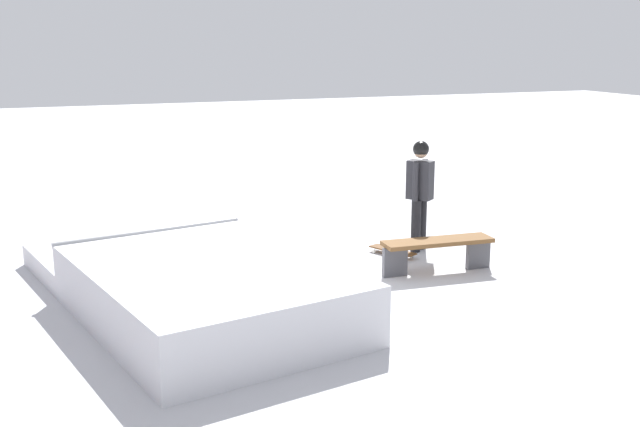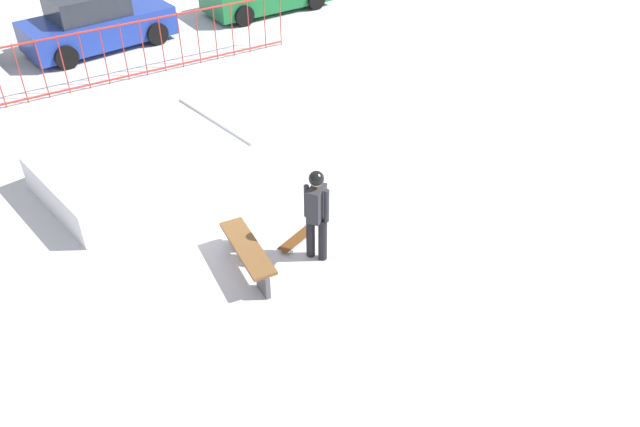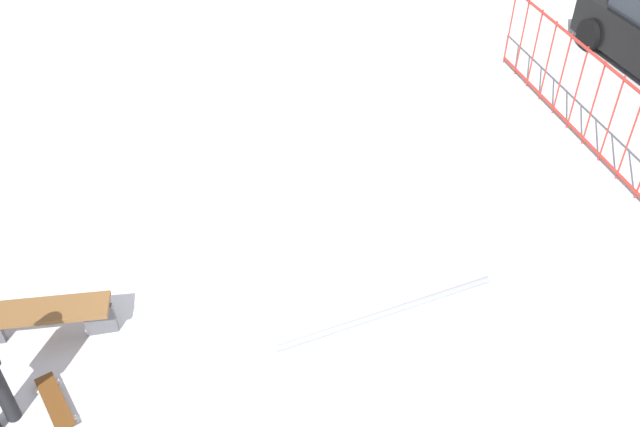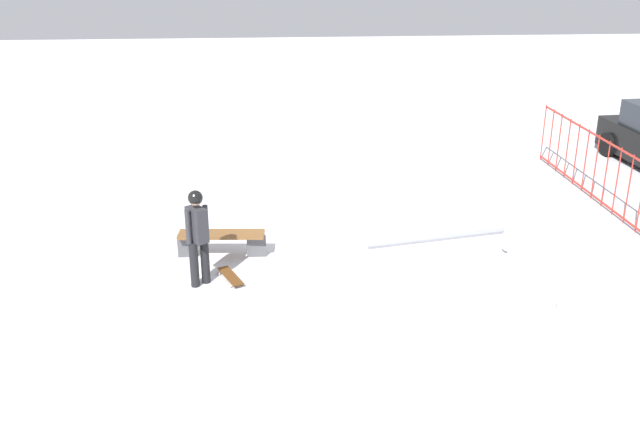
{
  "view_description": "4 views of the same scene",
  "coord_description": "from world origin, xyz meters",
  "px_view_note": "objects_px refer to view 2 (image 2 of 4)",
  "views": [
    {
      "loc": [
        -8.98,
        2.84,
        3.29
      ],
      "look_at": [
        0.72,
        -0.97,
        0.9
      ],
      "focal_mm": 43.65,
      "sensor_mm": 36.0,
      "label": 1
    },
    {
      "loc": [
        -2.72,
        -10.07,
        7.05
      ],
      "look_at": [
        1.41,
        -3.02,
        1.0
      ],
      "focal_mm": 35.54,
      "sensor_mm": 36.0,
      "label": 2
    },
    {
      "loc": [
        6.01,
        -0.45,
        6.14
      ],
      "look_at": [
        -0.62,
        0.9,
        0.6
      ],
      "focal_mm": 37.44,
      "sensor_mm": 36.0,
      "label": 3
    },
    {
      "loc": [
        12.72,
        -1.66,
        5.71
      ],
      "look_at": [
        0.5,
        -0.75,
        0.9
      ],
      "focal_mm": 40.33,
      "sensor_mm": 36.0,
      "label": 4
    }
  ],
  "objects_px": {
    "skate_ramp": "(161,159)",
    "skateboard": "(296,239)",
    "skater": "(317,209)",
    "parked_car_blue": "(96,23)",
    "park_bench": "(248,252)"
  },
  "relations": [
    {
      "from": "park_bench",
      "to": "skate_ramp",
      "type": "bearing_deg",
      "value": 94.16
    },
    {
      "from": "parked_car_blue",
      "to": "skateboard",
      "type": "bearing_deg",
      "value": -96.02
    },
    {
      "from": "skateboard",
      "to": "parked_car_blue",
      "type": "xyz_separation_m",
      "value": [
        -0.59,
        10.75,
        0.65
      ]
    },
    {
      "from": "skater",
      "to": "parked_car_blue",
      "type": "xyz_separation_m",
      "value": [
        -0.71,
        11.25,
        -0.28
      ]
    },
    {
      "from": "skate_ramp",
      "to": "parked_car_blue",
      "type": "xyz_separation_m",
      "value": [
        0.68,
        7.36,
        0.41
      ]
    },
    {
      "from": "skate_ramp",
      "to": "skater",
      "type": "relative_size",
      "value": 3.37
    },
    {
      "from": "skateboard",
      "to": "skater",
      "type": "bearing_deg",
      "value": -99.84
    },
    {
      "from": "skater",
      "to": "park_bench",
      "type": "distance_m",
      "value": 1.34
    },
    {
      "from": "skater",
      "to": "park_bench",
      "type": "bearing_deg",
      "value": 127.36
    },
    {
      "from": "skate_ramp",
      "to": "skateboard",
      "type": "height_order",
      "value": "skate_ramp"
    },
    {
      "from": "skater",
      "to": "park_bench",
      "type": "relative_size",
      "value": 1.04
    },
    {
      "from": "skate_ramp",
      "to": "park_bench",
      "type": "bearing_deg",
      "value": -97.33
    },
    {
      "from": "skate_ramp",
      "to": "skateboard",
      "type": "bearing_deg",
      "value": -80.91
    },
    {
      "from": "skater",
      "to": "parked_car_blue",
      "type": "height_order",
      "value": "skater"
    },
    {
      "from": "skater",
      "to": "skateboard",
      "type": "relative_size",
      "value": 2.12
    }
  ]
}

